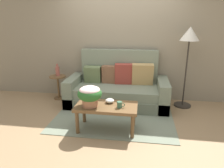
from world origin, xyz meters
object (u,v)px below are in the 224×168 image
(couch, at_px, (118,89))
(side_table, at_px, (58,83))
(floor_lamp, at_px, (189,42))
(snack_bowl, at_px, (110,101))
(table_vase, at_px, (58,71))
(coffee_table, at_px, (106,109))
(coffee_mug, at_px, (120,105))
(potted_plant, at_px, (90,94))

(couch, distance_m, side_table, 1.41)
(couch, distance_m, floor_lamp, 1.73)
(couch, relative_size, snack_bowl, 14.44)
(table_vase, bearing_deg, floor_lamp, -0.88)
(coffee_table, xyz_separation_m, table_vase, (-1.35, 1.28, 0.28))
(coffee_mug, relative_size, snack_bowl, 0.87)
(side_table, xyz_separation_m, potted_plant, (1.10, -1.33, 0.27))
(snack_bowl, distance_m, table_vase, 1.83)
(couch, relative_size, table_vase, 7.72)
(coffee_table, relative_size, side_table, 1.83)
(couch, bearing_deg, snack_bowl, -90.31)
(floor_lamp, height_order, table_vase, floor_lamp)
(potted_plant, bearing_deg, coffee_mug, 1.27)
(coffee_table, height_order, table_vase, table_vase)
(snack_bowl, xyz_separation_m, table_vase, (-1.39, 1.17, 0.18))
(coffee_table, relative_size, snack_bowl, 6.83)
(couch, distance_m, coffee_mug, 1.25)
(side_table, relative_size, potted_plant, 1.42)
(floor_lamp, relative_size, potted_plant, 4.27)
(couch, bearing_deg, coffee_table, -92.15)
(coffee_table, bearing_deg, couch, 87.85)
(floor_lamp, relative_size, table_vase, 6.01)
(side_table, xyz_separation_m, coffee_mug, (1.58, -1.32, 0.11))
(coffee_table, xyz_separation_m, side_table, (-1.36, 1.26, 0.00))
(couch, relative_size, coffee_table, 2.11)
(side_table, bearing_deg, coffee_mug, -39.83)
(floor_lamp, bearing_deg, snack_bowl, -141.28)
(couch, relative_size, floor_lamp, 1.29)
(potted_plant, height_order, coffee_mug, potted_plant)
(coffee_table, relative_size, floor_lamp, 0.61)
(couch, xyz_separation_m, table_vase, (-1.40, 0.11, 0.32))
(coffee_table, xyz_separation_m, snack_bowl, (0.04, 0.11, 0.10))
(coffee_mug, xyz_separation_m, table_vase, (-1.58, 1.34, 0.17))
(coffee_table, xyz_separation_m, coffee_mug, (0.23, -0.06, 0.12))
(coffee_mug, bearing_deg, table_vase, 139.68)
(potted_plant, distance_m, table_vase, 1.74)
(couch, distance_m, snack_bowl, 1.06)
(floor_lamp, xyz_separation_m, snack_bowl, (-1.41, -1.13, -0.88))
(table_vase, bearing_deg, coffee_table, -43.37)
(couch, height_order, coffee_mug, couch)
(couch, xyz_separation_m, coffee_mug, (0.18, -1.23, 0.15))
(coffee_table, distance_m, snack_bowl, 0.16)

